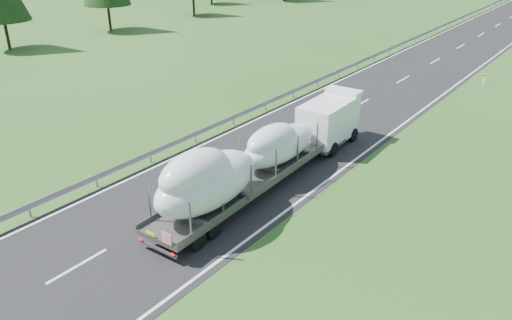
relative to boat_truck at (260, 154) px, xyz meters
The scene contains 2 objects.
ground 3.20m from the boat_truck, 146.61° to the right, with size 400.00×400.00×0.00m, color #254C19.
boat_truck is the anchor object (origin of this frame).
Camera 1 is at (16.57, -18.29, 13.20)m, focal length 35.00 mm.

